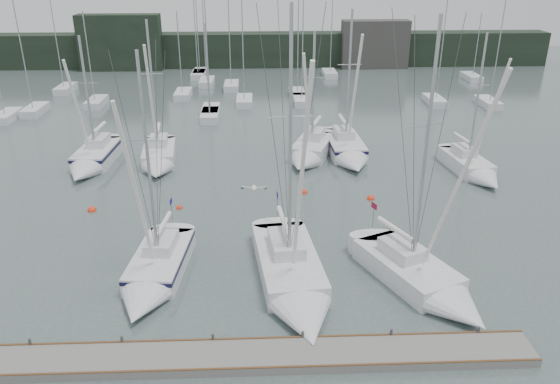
{
  "coord_description": "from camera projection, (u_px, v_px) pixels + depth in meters",
  "views": [
    {
      "loc": [
        0.16,
        -23.72,
        16.17
      ],
      "look_at": [
        1.37,
        5.0,
        3.54
      ],
      "focal_mm": 35.0,
      "sensor_mm": 36.0,
      "label": 1
    }
  ],
  "objects": [
    {
      "name": "far_building_right",
      "position": [
        375.0,
        44.0,
        82.36
      ],
      "size": [
        10.0,
        3.0,
        7.0
      ],
      "primitive_type": "cube",
      "color": "#3C3A38",
      "rests_on": "ground"
    },
    {
      "name": "sailboat_mid_a",
      "position": [
        92.0,
        160.0,
        44.54
      ],
      "size": [
        3.15,
        8.61,
        11.25
      ],
      "rotation": [
        0.0,
        0.0,
        -0.06
      ],
      "color": "silver",
      "rests_on": "ground"
    },
    {
      "name": "dock",
      "position": [
        258.0,
        356.0,
        23.54
      ],
      "size": [
        24.0,
        2.0,
        0.4
      ],
      "primitive_type": "cube",
      "color": "slate",
      "rests_on": "ground"
    },
    {
      "name": "mast_forest",
      "position": [
        237.0,
        92.0,
        66.79
      ],
      "size": [
        57.89,
        27.09,
        14.74
      ],
      "color": "silver",
      "rests_on": "ground"
    },
    {
      "name": "buoy_c",
      "position": [
        92.0,
        211.0,
        37.31
      ],
      "size": [
        0.6,
        0.6,
        0.6
      ],
      "primitive_type": "sphere",
      "color": "#F63215",
      "rests_on": "ground"
    },
    {
      "name": "far_building_left",
      "position": [
        120.0,
        42.0,
        80.7
      ],
      "size": [
        12.0,
        3.0,
        8.0
      ],
      "primitive_type": "cube",
      "color": "black",
      "rests_on": "ground"
    },
    {
      "name": "seagull",
      "position": [
        254.0,
        188.0,
        25.54
      ],
      "size": [
        1.13,
        0.51,
        0.22
      ],
      "rotation": [
        0.0,
        0.0,
        -0.09
      ],
      "color": "white",
      "rests_on": "ground"
    },
    {
      "name": "buoy_b",
      "position": [
        304.0,
        193.0,
        40.1
      ],
      "size": [
        0.53,
        0.53,
        0.53
      ],
      "primitive_type": "sphere",
      "color": "#F63215",
      "rests_on": "ground"
    },
    {
      "name": "sailboat_near_left",
      "position": [
        153.0,
        277.0,
        28.7
      ],
      "size": [
        3.48,
        8.8,
        12.99
      ],
      "rotation": [
        0.0,
        0.0,
        -0.1
      ],
      "color": "silver",
      "rests_on": "ground"
    },
    {
      "name": "sailboat_mid_c",
      "position": [
        309.0,
        153.0,
        46.1
      ],
      "size": [
        5.07,
        8.25,
        11.38
      ],
      "rotation": [
        0.0,
        0.0,
        -0.33
      ],
      "color": "silver",
      "rests_on": "ground"
    },
    {
      "name": "buoy_a",
      "position": [
        179.0,
        208.0,
        37.66
      ],
      "size": [
        0.45,
        0.45,
        0.45
      ],
      "primitive_type": "sphere",
      "color": "#F63215",
      "rests_on": "ground"
    },
    {
      "name": "sailboat_near_right",
      "position": [
        430.0,
        286.0,
        27.91
      ],
      "size": [
        6.26,
        9.15,
        14.77
      ],
      "rotation": [
        0.0,
        0.0,
        0.43
      ],
      "color": "silver",
      "rests_on": "ground"
    },
    {
      "name": "sailboat_mid_d",
      "position": [
        348.0,
        152.0,
        46.41
      ],
      "size": [
        3.18,
        9.03,
        13.05
      ],
      "rotation": [
        0.0,
        0.0,
        0.04
      ],
      "color": "silver",
      "rests_on": "ground"
    },
    {
      "name": "far_treeline",
      "position": [
        256.0,
        50.0,
        83.9
      ],
      "size": [
        90.0,
        4.0,
        5.0
      ],
      "primitive_type": "cube",
      "color": "black",
      "rests_on": "ground"
    },
    {
      "name": "sailboat_mid_b",
      "position": [
        158.0,
        160.0,
        44.77
      ],
      "size": [
        3.34,
        8.02,
        12.37
      ],
      "rotation": [
        0.0,
        0.0,
        0.1
      ],
      "color": "silver",
      "rests_on": "ground"
    },
    {
      "name": "buoy_d",
      "position": [
        371.0,
        199.0,
        39.08
      ],
      "size": [
        0.57,
        0.57,
        0.57
      ],
      "primitive_type": "sphere",
      "color": "#F63215",
      "rests_on": "ground"
    },
    {
      "name": "sailboat_near_center",
      "position": [
        295.0,
        287.0,
        27.84
      ],
      "size": [
        4.28,
        11.07,
        15.31
      ],
      "rotation": [
        0.0,
        0.0,
        0.11
      ],
      "color": "silver",
      "rests_on": "ground"
    },
    {
      "name": "sailboat_mid_e",
      "position": [
        474.0,
        170.0,
        42.85
      ],
      "size": [
        3.35,
        7.99,
        11.62
      ],
      "rotation": [
        0.0,
        0.0,
        0.13
      ],
      "color": "silver",
      "rests_on": "ground"
    },
    {
      "name": "ground",
      "position": [
        258.0,
        294.0,
        28.19
      ],
      "size": [
        160.0,
        160.0,
        0.0
      ],
      "primitive_type": "plane",
      "color": "#4D5D5C",
      "rests_on": "ground"
    }
  ]
}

